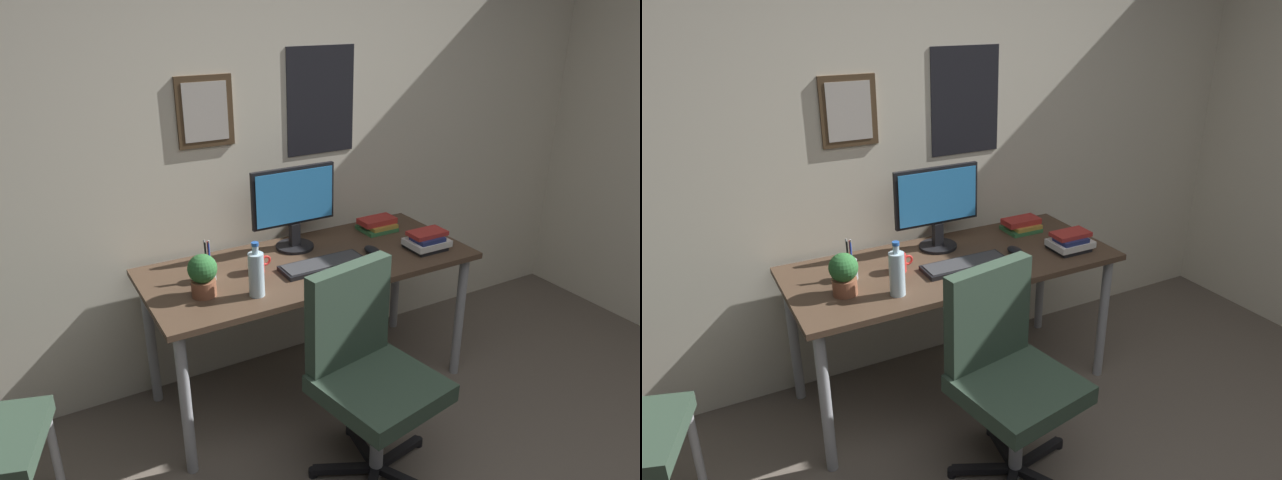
% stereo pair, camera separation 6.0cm
% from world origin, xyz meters
% --- Properties ---
extents(wall_back, '(4.40, 0.10, 2.60)m').
position_xyz_m(wall_back, '(-0.00, 2.15, 1.30)').
color(wall_back, beige).
rests_on(wall_back, ground_plane).
extents(desk, '(1.65, 0.70, 0.75)m').
position_xyz_m(desk, '(-0.05, 1.72, 0.67)').
color(desk, '#4C3828').
rests_on(desk, ground_plane).
extents(office_chair, '(0.57, 0.57, 0.95)m').
position_xyz_m(office_chair, '(-0.12, 1.09, 0.53)').
color(office_chair, '#334738').
rests_on(office_chair, ground_plane).
extents(monitor, '(0.46, 0.20, 0.43)m').
position_xyz_m(monitor, '(-0.04, 1.91, 0.99)').
color(monitor, black).
rests_on(monitor, desk).
extents(keyboard, '(0.43, 0.15, 0.03)m').
position_xyz_m(keyboard, '(-0.02, 1.63, 0.76)').
color(keyboard, black).
rests_on(keyboard, desk).
extents(computer_mouse, '(0.06, 0.11, 0.04)m').
position_xyz_m(computer_mouse, '(0.28, 1.65, 0.76)').
color(computer_mouse, black).
rests_on(computer_mouse, desk).
extents(water_bottle, '(0.07, 0.07, 0.25)m').
position_xyz_m(water_bottle, '(-0.42, 1.52, 0.85)').
color(water_bottle, silver).
rests_on(water_bottle, desk).
extents(coffee_mug_near, '(0.12, 0.08, 0.09)m').
position_xyz_m(coffee_mug_near, '(-0.33, 1.74, 0.79)').
color(coffee_mug_near, red).
rests_on(coffee_mug_near, desk).
extents(potted_plant, '(0.13, 0.13, 0.19)m').
position_xyz_m(potted_plant, '(-0.63, 1.63, 0.85)').
color(potted_plant, brown).
rests_on(potted_plant, desk).
extents(pen_cup, '(0.07, 0.07, 0.20)m').
position_xyz_m(pen_cup, '(-0.56, 1.77, 0.80)').
color(pen_cup, '#9EA0A5').
rests_on(pen_cup, desk).
extents(book_stack_left, '(0.20, 0.17, 0.07)m').
position_xyz_m(book_stack_left, '(0.49, 1.90, 0.78)').
color(book_stack_left, '#33723F').
rests_on(book_stack_left, desk).
extents(book_stack_right, '(0.21, 0.17, 0.10)m').
position_xyz_m(book_stack_right, '(0.56, 1.56, 0.79)').
color(book_stack_right, black).
rests_on(book_stack_right, desk).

